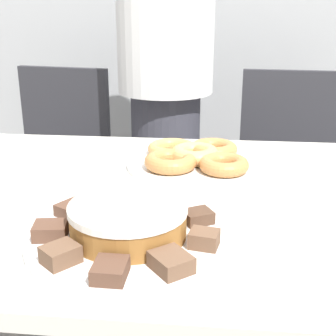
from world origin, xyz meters
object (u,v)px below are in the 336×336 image
object	(u,v)px
person_standing	(166,80)
office_chair_right	(287,193)
plate_cake	(129,238)
plate_donuts	(195,163)
office_chair_left	(53,184)
frosted_cake	(128,220)
napkin	(22,185)

from	to	relation	value
person_standing	office_chair_right	distance (m)	0.65
plate_cake	plate_donuts	bearing A→B (deg)	77.21
office_chair_left	frosted_cake	distance (m)	1.25
person_standing	frosted_cake	bearing A→B (deg)	-87.07
office_chair_right	plate_donuts	distance (m)	0.83
office_chair_right	frosted_cake	world-z (taller)	office_chair_right
office_chair_right	napkin	xyz separation A→B (m)	(-0.70, -0.86, 0.34)
plate_cake	person_standing	bearing A→B (deg)	92.93
office_chair_right	napkin	distance (m)	1.16
plate_cake	frosted_cake	size ratio (longest dim) A/B	1.74
plate_cake	frosted_cake	bearing A→B (deg)	-90.00
frosted_cake	person_standing	bearing A→B (deg)	92.93
plate_donuts	napkin	size ratio (longest dim) A/B	2.67
office_chair_right	plate_donuts	size ratio (longest dim) A/B	2.62
person_standing	office_chair_right	world-z (taller)	person_standing
plate_cake	office_chair_right	bearing A→B (deg)	68.28
office_chair_right	napkin	size ratio (longest dim) A/B	7.01
office_chair_right	office_chair_left	bearing A→B (deg)	-175.93
office_chair_right	napkin	world-z (taller)	office_chair_right
napkin	office_chair_left	bearing A→B (deg)	106.48
plate_donuts	office_chair_right	bearing A→B (deg)	63.57
office_chair_left	plate_donuts	distance (m)	0.98
plate_donuts	frosted_cake	bearing A→B (deg)	-102.79
office_chair_right	frosted_cake	xyz separation A→B (m)	(-0.43, -1.07, 0.37)
person_standing	plate_donuts	xyz separation A→B (m)	(0.14, -0.68, -0.10)
office_chair_left	frosted_cake	size ratio (longest dim) A/B	4.47
office_chair_left	plate_donuts	xyz separation A→B (m)	(0.61, -0.68, 0.34)
person_standing	napkin	size ratio (longest dim) A/B	12.97
office_chair_right	plate_cake	xyz separation A→B (m)	(-0.43, -1.07, 0.34)
office_chair_right	napkin	bearing A→B (deg)	-125.14
person_standing	office_chair_left	distance (m)	0.64
plate_cake	office_chair_left	bearing A→B (deg)	116.01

